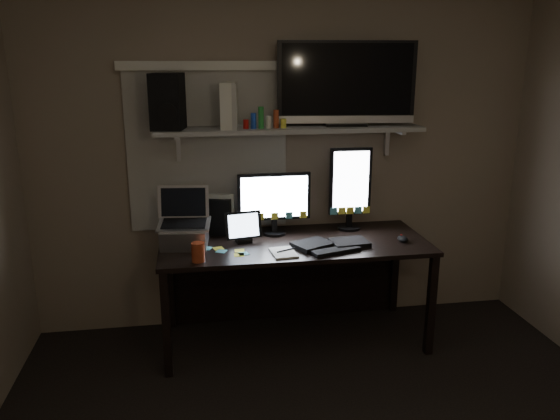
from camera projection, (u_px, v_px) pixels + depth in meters
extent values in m
plane|color=#7C6C59|center=(285.00, 156.00, 3.91)|extent=(3.60, 0.00, 3.60)
cube|color=beige|center=(208.00, 152.00, 3.80)|extent=(1.10, 0.02, 1.10)
cube|color=black|center=(294.00, 244.00, 3.69)|extent=(1.80, 0.75, 0.03)
cube|color=black|center=(285.00, 274.00, 4.13)|extent=(1.80, 0.02, 0.70)
cube|color=black|center=(166.00, 325.00, 3.34)|extent=(0.05, 0.05, 0.70)
cube|color=black|center=(431.00, 305.00, 3.60)|extent=(0.05, 0.05, 0.70)
cube|color=black|center=(170.00, 282.00, 3.98)|extent=(0.05, 0.05, 0.70)
cube|color=black|center=(395.00, 268.00, 4.24)|extent=(0.05, 0.05, 0.70)
cube|color=#9E9D99|center=(290.00, 129.00, 3.69)|extent=(1.80, 0.35, 0.03)
cube|color=black|center=(274.00, 203.00, 3.79)|extent=(0.51, 0.06, 0.45)
cube|color=black|center=(350.00, 188.00, 3.89)|extent=(0.30, 0.06, 0.60)
cube|color=black|center=(331.00, 244.00, 3.60)|extent=(0.54, 0.33, 0.03)
ellipsoid|color=black|center=(403.00, 239.00, 3.69)|extent=(0.07, 0.10, 0.04)
cube|color=silver|center=(283.00, 253.00, 3.46)|extent=(0.17, 0.22, 0.01)
cube|color=black|center=(243.00, 227.00, 3.65)|extent=(0.26, 0.14, 0.21)
cube|color=black|center=(216.00, 215.00, 3.82)|extent=(0.24, 0.17, 0.28)
cube|color=silver|center=(184.00, 219.00, 3.54)|extent=(0.36, 0.31, 0.38)
cylinder|color=#98361B|center=(198.00, 252.00, 3.31)|extent=(0.10, 0.10, 0.12)
cube|color=black|center=(346.00, 84.00, 3.68)|extent=(0.95, 0.27, 0.56)
cube|color=silver|center=(229.00, 105.00, 3.57)|extent=(0.13, 0.26, 0.30)
cube|color=black|center=(168.00, 102.00, 3.50)|extent=(0.23, 0.27, 0.36)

